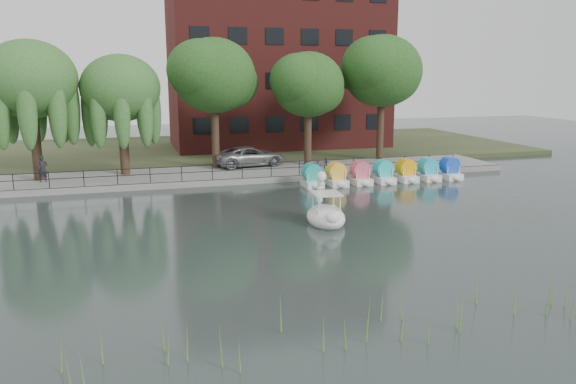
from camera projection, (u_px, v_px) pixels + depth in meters
name	position (u px, v px, depth m)	size (l,w,h in m)	color
ground_plane	(302.00, 239.00, 25.19)	(120.00, 120.00, 0.00)	#3D4A48
promenade	(235.00, 174.00, 40.18)	(40.00, 6.00, 0.40)	gray
kerb	(243.00, 181.00, 37.41)	(40.00, 0.25, 0.40)	gray
land_strip	(207.00, 149.00, 53.33)	(60.00, 22.00, 0.36)	#47512D
railing	(242.00, 167.00, 37.40)	(32.00, 0.05, 1.00)	black
apartment_building	(277.00, 51.00, 53.29)	(20.00, 10.07, 18.00)	#4C1E16
willow_left	(30.00, 80.00, 35.71)	(5.88, 5.88, 9.01)	#473323
willow_mid	(120.00, 89.00, 37.81)	(5.32, 5.32, 8.15)	#473323
broadleaf_center	(214.00, 76.00, 40.35)	(6.00, 6.00, 9.25)	#473323
broadleaf_right	(308.00, 85.00, 41.93)	(5.40, 5.40, 8.32)	#473323
broadleaf_far	(382.00, 71.00, 44.43)	(6.30, 6.30, 9.71)	#473323
minivan	(250.00, 155.00, 42.16)	(6.13, 2.82, 1.71)	gray
bicycle	(320.00, 163.00, 40.47)	(1.72, 0.60, 1.00)	gray
pedestrian	(42.00, 167.00, 35.94)	(0.71, 0.48, 1.98)	black
swan_boat	(326.00, 213.00, 27.66)	(2.08, 3.07, 2.46)	white
pedal_boat_row	(383.00, 174.00, 37.94)	(11.35, 1.70, 1.40)	white
reed_bank	(463.00, 303.00, 16.69)	(24.00, 2.40, 1.20)	#669938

